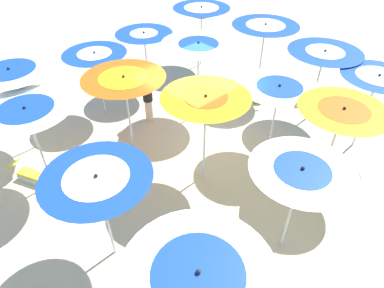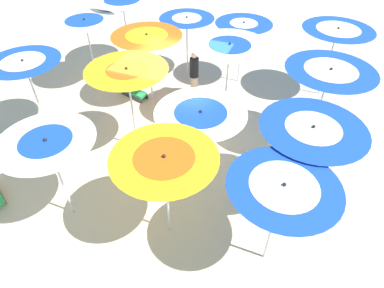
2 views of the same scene
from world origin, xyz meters
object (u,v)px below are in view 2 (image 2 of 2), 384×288
object	(u,v)px
beach_umbrella_0	(123,6)
beach_umbrella_13	(329,77)
beach_umbrella_1	(85,25)
beach_umbrella_9	(229,52)
beach_umbrella_12	(336,36)
beachgoer_0	(194,74)
beach_ball	(161,45)
beach_umbrella_7	(48,147)
lounger_2	(98,71)
beach_umbrella_14	(311,135)
lounger_0	(132,90)
lounger_3	(290,143)
beach_umbrella_5	(147,41)
beach_umbrella_2	(25,67)
beach_umbrella_11	(165,164)
beach_umbrella_4	(187,23)
beach_umbrella_15	(282,192)
beach_umbrella_8	(243,28)
beach_umbrella_6	(127,77)
beach_umbrella_10	(201,119)

from	to	relation	value
beach_umbrella_0	beach_umbrella_13	xyz separation A→B (m)	(-2.50, -7.27, -0.02)
beach_umbrella_1	beach_umbrella_9	world-z (taller)	beach_umbrella_9
beach_umbrella_1	beach_umbrella_12	distance (m)	8.04
beachgoer_0	beach_ball	bearing A→B (deg)	-160.51
beach_umbrella_7	lounger_2	xyz separation A→B (m)	(5.68, 3.07, -1.91)
beach_umbrella_14	lounger_0	bearing A→B (deg)	65.35
lounger_3	lounger_0	bearing A→B (deg)	128.14
beach_umbrella_0	lounger_2	size ratio (longest dim) A/B	1.92
beach_umbrella_12	beach_umbrella_13	distance (m)	3.01
beach_umbrella_5	beach_umbrella_9	size ratio (longest dim) A/B	0.93
lounger_2	beach_ball	bearing A→B (deg)	132.92
beach_umbrella_2	beach_umbrella_13	size ratio (longest dim) A/B	0.92
beach_umbrella_11	lounger_3	size ratio (longest dim) A/B	2.16
beach_umbrella_7	beach_umbrella_2	bearing A→B (deg)	49.29
beach_umbrella_4	beachgoer_0	bearing A→B (deg)	-149.31
beach_umbrella_12	beach_umbrella_13	xyz separation A→B (m)	(-3.01, 0.06, 0.14)
lounger_3	beach_umbrella_0	bearing A→B (deg)	113.73
beach_umbrella_15	beach_umbrella_1	bearing A→B (deg)	57.18
beach_umbrella_2	beach_umbrella_4	distance (m)	5.48
beach_umbrella_14	beach_umbrella_12	bearing A→B (deg)	-2.20
beach_umbrella_4	lounger_0	bearing A→B (deg)	150.38
beach_umbrella_8	beach_ball	world-z (taller)	beach_umbrella_8
beach_umbrella_1	lounger_3	world-z (taller)	beach_umbrella_1
beach_ball	beach_umbrella_14	bearing A→B (deg)	-134.32
beach_umbrella_0	lounger_2	bearing A→B (deg)	152.29
beach_umbrella_1	lounger_0	world-z (taller)	beach_umbrella_1
lounger_2	beachgoer_0	world-z (taller)	beachgoer_0
beach_umbrella_5	beach_umbrella_15	bearing A→B (deg)	-132.37
beach_ball	beach_umbrella_2	bearing A→B (deg)	172.03
beach_umbrella_6	beach_umbrella_1	bearing A→B (deg)	50.36
lounger_3	beach_umbrella_9	bearing A→B (deg)	117.54
lounger_2	beach_umbrella_0	bearing A→B (deg)	127.49
beach_umbrella_0	lounger_3	world-z (taller)	beach_umbrella_0
beach_umbrella_2	beach_umbrella_14	bearing A→B (deg)	-91.11
beach_umbrella_1	lounger_0	size ratio (longest dim) A/B	1.77
beach_umbrella_0	beach_umbrella_13	distance (m)	7.69
beach_umbrella_11	beach_umbrella_15	size ratio (longest dim) A/B	1.00
beach_umbrella_11	beach_umbrella_9	bearing A→B (deg)	1.45
beach_umbrella_8	lounger_0	xyz separation A→B (m)	(-2.32, 3.20, -1.79)
beach_umbrella_10	beach_umbrella_11	xyz separation A→B (m)	(-1.71, 0.07, 0.16)
beach_umbrella_2	beach_umbrella_11	distance (m)	5.42
beach_umbrella_10	beach_umbrella_15	size ratio (longest dim) A/B	0.94
lounger_0	beach_umbrella_8	bearing A→B (deg)	52.26
beach_umbrella_1	beach_umbrella_8	distance (m)	5.22
beach_umbrella_8	lounger_3	distance (m)	4.33
beach_umbrella_12	lounger_2	size ratio (longest dim) A/B	1.80
beach_umbrella_6	lounger_2	xyz separation A→B (m)	(3.02, 3.33, -2.07)
beach_umbrella_11	beach_umbrella_10	bearing A→B (deg)	-2.31
beach_umbrella_5	beach_umbrella_9	xyz separation A→B (m)	(-0.06, -2.59, 0.14)
beach_umbrella_6	beach_ball	bearing A→B (deg)	19.51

